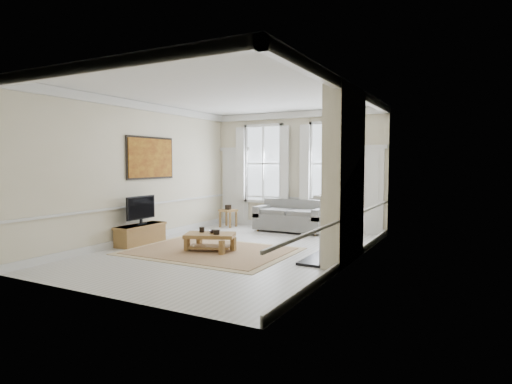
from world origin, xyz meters
The scene contains 23 objects.
floor centered at (0.00, 0.00, 0.00)m, with size 7.20×7.20×0.00m, color #B7B5AD.
ceiling centered at (0.00, 0.00, 3.40)m, with size 7.20×7.20×0.00m, color white.
back_wall centered at (0.00, 3.60, 1.70)m, with size 5.20×5.20×0.00m, color beige.
left_wall centered at (-2.60, 0.00, 1.70)m, with size 7.20×7.20×0.00m, color beige.
right_wall centered at (2.60, 0.00, 1.70)m, with size 7.20×7.20×0.00m, color beige.
window_left centered at (-1.05, 3.55, 1.90)m, with size 1.26×0.20×2.20m, color #B2BCC6, non-canonical shape.
window_right centered at (1.05, 3.55, 1.90)m, with size 1.26×0.20×2.20m, color #B2BCC6, non-canonical shape.
door_left centered at (-2.05, 3.56, 1.15)m, with size 0.90×0.08×2.30m, color silver.
door_right centered at (2.05, 3.56, 1.15)m, with size 0.90×0.08×2.30m, color silver.
painting centered at (-2.56, 0.30, 2.05)m, with size 0.05×1.66×1.06m, color #B67F1F.
chimney_breast centered at (2.43, 0.20, 1.70)m, with size 0.35×1.70×3.38m, color beige.
hearth centered at (2.00, 0.20, 0.03)m, with size 0.55×1.50×0.05m, color black.
fireplace centered at (2.20, 0.20, 0.73)m, with size 0.21×1.45×1.33m.
mirror centered at (2.21, 0.20, 2.05)m, with size 0.06×1.26×1.06m, color gold.
sofa centered at (0.07, 3.11, 0.37)m, with size 1.95×0.95×0.88m.
side_table centered at (-1.93, 2.94, 0.42)m, with size 0.55×0.55×0.53m.
rug centered at (-0.41, -0.27, 0.01)m, with size 3.50×2.60×0.02m, color #926E4B.
coffee_table centered at (-0.41, -0.27, 0.32)m, with size 1.22×0.98×0.40m.
ceramic_pot_a centered at (-0.66, -0.22, 0.46)m, with size 0.11×0.11×0.11m, color black.
ceramic_pot_b centered at (-0.21, -0.32, 0.45)m, with size 0.14×0.14×0.10m, color black.
bowl centered at (-0.36, -0.17, 0.43)m, with size 0.24×0.24×0.06m, color black.
tv_stand centered at (-2.34, -0.34, 0.23)m, with size 0.42×1.32×0.47m, color brown.
tv centered at (-2.32, -0.34, 0.86)m, with size 0.08×0.90×0.68m.
Camera 1 is at (4.80, -7.91, 1.94)m, focal length 30.00 mm.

